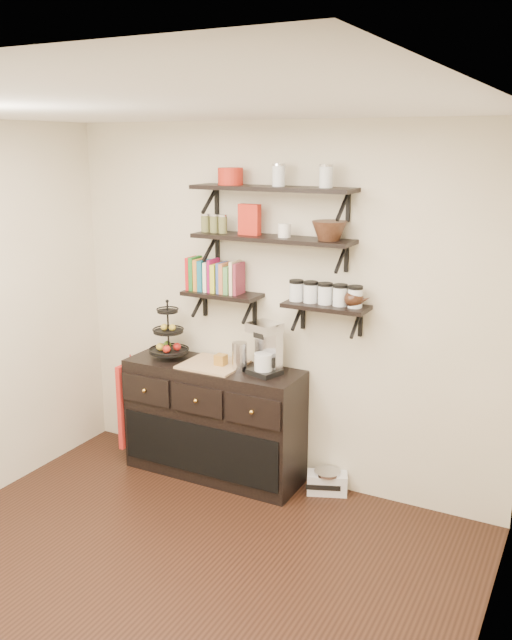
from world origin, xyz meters
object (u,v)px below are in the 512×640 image
object	(u,v)px
coffee_maker	(266,349)
radio	(327,482)
sideboard	(214,420)
fruit_stand	(169,339)

from	to	relation	value
coffee_maker	radio	bearing A→B (deg)	27.88
coffee_maker	radio	distance (m)	1.11
sideboard	fruit_stand	bearing A→B (deg)	179.58
sideboard	fruit_stand	distance (m)	0.72
fruit_stand	radio	bearing A→B (deg)	5.04
coffee_maker	radio	size ratio (longest dim) A/B	1.18
fruit_stand	radio	world-z (taller)	fruit_stand
coffee_maker	radio	world-z (taller)	coffee_maker
coffee_maker	sideboard	bearing A→B (deg)	-159.80
fruit_stand	coffee_maker	distance (m)	0.84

